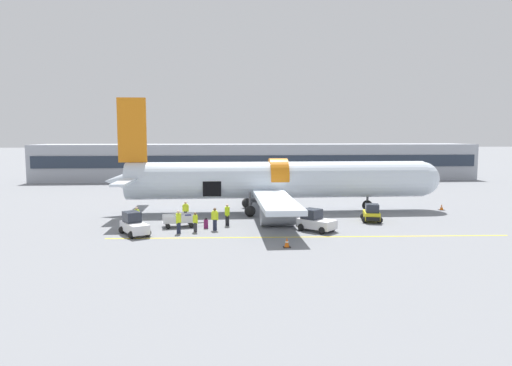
# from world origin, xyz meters

# --- Properties ---
(ground_plane) EXTENTS (500.00, 500.00, 0.00)m
(ground_plane) POSITION_xyz_m (0.00, 0.00, 0.00)
(ground_plane) COLOR slate
(apron_marking_line) EXTENTS (29.84, 1.54, 0.01)m
(apron_marking_line) POSITION_xyz_m (-0.14, -8.06, 0.00)
(apron_marking_line) COLOR yellow
(apron_marking_line) RESTS_ON ground_plane
(terminal_strip) EXTENTS (73.36, 9.40, 5.98)m
(terminal_strip) POSITION_xyz_m (0.00, 37.23, 2.99)
(terminal_strip) COLOR #9EA3AD
(terminal_strip) RESTS_ON ground_plane
(airplane) EXTENTS (32.75, 27.41, 10.97)m
(airplane) POSITION_xyz_m (-1.48, 3.27, 3.05)
(airplane) COLOR silver
(airplane) RESTS_ON ground_plane
(baggage_tug_lead) EXTENTS (2.66, 3.40, 1.70)m
(baggage_tug_lead) POSITION_xyz_m (-13.19, -6.21, 0.72)
(baggage_tug_lead) COLOR silver
(baggage_tug_lead) RESTS_ON ground_plane
(baggage_tug_mid) EXTENTS (2.08, 2.64, 1.59)m
(baggage_tug_mid) POSITION_xyz_m (6.40, -2.59, 0.66)
(baggage_tug_mid) COLOR yellow
(baggage_tug_mid) RESTS_ON ground_plane
(baggage_tug_rear) EXTENTS (3.10, 3.13, 1.69)m
(baggage_tug_rear) POSITION_xyz_m (0.74, -5.90, 0.72)
(baggage_tug_rear) COLOR silver
(baggage_tug_rear) RESTS_ON ground_plane
(baggage_cart_loading) EXTENTS (3.66, 2.04, 1.00)m
(baggage_cart_loading) POSITION_xyz_m (-9.95, -3.45, 0.48)
(baggage_cart_loading) COLOR silver
(baggage_cart_loading) RESTS_ON ground_plane
(ground_crew_loader_a) EXTENTS (0.55, 0.60, 1.78)m
(ground_crew_loader_a) POSITION_xyz_m (-9.87, -6.02, 0.94)
(ground_crew_loader_a) COLOR #1E2338
(ground_crew_loader_a) RESTS_ON ground_plane
(ground_crew_loader_b) EXTENTS (0.58, 0.42, 1.66)m
(ground_crew_loader_b) POSITION_xyz_m (-9.73, -0.53, 0.87)
(ground_crew_loader_b) COLOR #2D2D33
(ground_crew_loader_b) RESTS_ON ground_plane
(ground_crew_driver) EXTENTS (0.42, 0.62, 1.80)m
(ground_crew_driver) POSITION_xyz_m (-6.11, -3.27, 0.95)
(ground_crew_driver) COLOR black
(ground_crew_driver) RESTS_ON ground_plane
(ground_crew_supervisor) EXTENTS (0.61, 0.54, 1.79)m
(ground_crew_supervisor) POSITION_xyz_m (-7.12, -5.08, 0.94)
(ground_crew_supervisor) COLOR #1E2338
(ground_crew_supervisor) RESTS_ON ground_plane
(ground_crew_helper) EXTENTS (0.49, 0.49, 1.54)m
(ground_crew_helper) POSITION_xyz_m (-8.62, -5.64, 0.81)
(ground_crew_helper) COLOR #2D2D33
(ground_crew_helper) RESTS_ON ground_plane
(ground_crew_marshal) EXTENTS (0.60, 0.48, 1.72)m
(ground_crew_marshal) POSITION_xyz_m (-13.42, -3.64, 0.90)
(ground_crew_marshal) COLOR #2D2D33
(ground_crew_marshal) RESTS_ON ground_plane
(suitcase_on_tarmac_upright) EXTENTS (0.35, 0.18, 0.83)m
(suitcase_on_tarmac_upright) POSITION_xyz_m (-7.84, -4.30, 0.36)
(suitcase_on_tarmac_upright) COLOR #721951
(suitcase_on_tarmac_upright) RESTS_ON ground_plane
(safety_cone_nose) EXTENTS (0.52, 0.52, 0.59)m
(safety_cone_nose) POSITION_xyz_m (15.49, 2.93, 0.27)
(safety_cone_nose) COLOR black
(safety_cone_nose) RESTS_ON ground_plane
(safety_cone_engine_left) EXTENTS (0.49, 0.49, 0.68)m
(safety_cone_engine_left) POSITION_xyz_m (-2.27, -11.02, 0.32)
(safety_cone_engine_left) COLOR black
(safety_cone_engine_left) RESTS_ON ground_plane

